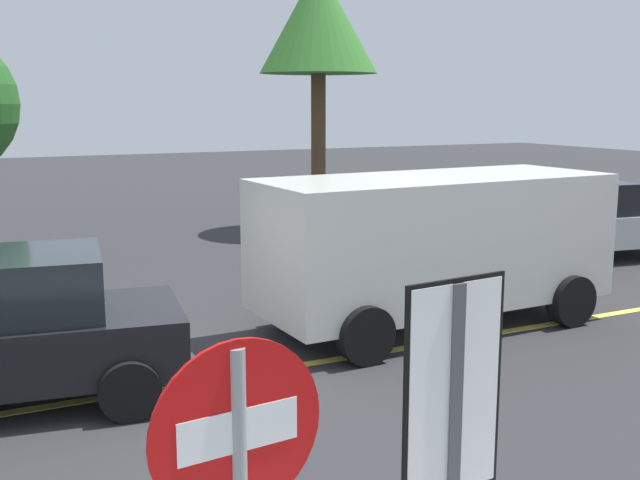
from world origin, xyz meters
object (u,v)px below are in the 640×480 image
Objects in this scene: speed_limit_sign at (452,446)px; white_van at (432,241)px; car_silver_mid_road at (579,221)px; tree_centre_verge at (318,22)px.

white_van is (4.37, 6.52, -0.50)m from speed_limit_sign.
car_silver_mid_road is 0.71× the size of tree_centre_verge.
tree_centre_verge reaches higher than speed_limit_sign.
car_silver_mid_road is at bearing -61.24° from tree_centre_verge.
car_silver_mid_road is 7.93m from tree_centre_verge.
speed_limit_sign is at bearing -113.97° from tree_centre_verge.
speed_limit_sign is 0.48× the size of white_van.
speed_limit_sign reaches higher than white_van.
car_silver_mid_road is (5.49, 2.67, -0.46)m from white_van.
speed_limit_sign reaches higher than car_silver_mid_road.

